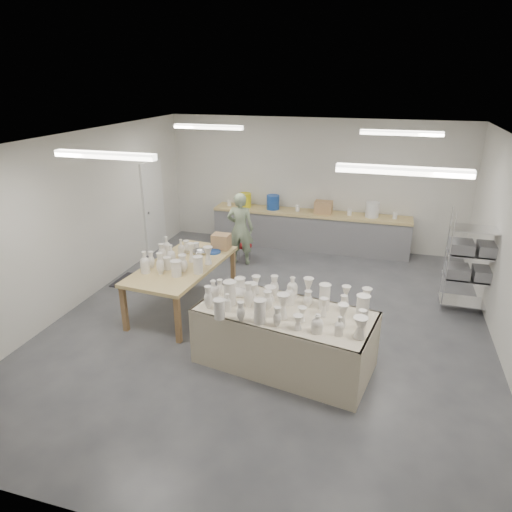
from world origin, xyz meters
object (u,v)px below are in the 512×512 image
(potter, at_px, (240,229))
(red_stool, at_px, (244,246))
(drying_table, at_px, (284,335))
(work_table, at_px, (184,262))

(potter, xyz_separation_m, red_stool, (-0.00, 0.27, -0.51))
(drying_table, xyz_separation_m, potter, (-1.77, 3.44, 0.33))
(work_table, bearing_deg, red_stool, 87.83)
(drying_table, bearing_deg, work_table, 159.63)
(red_stool, bearing_deg, drying_table, -64.53)
(drying_table, bearing_deg, potter, 127.55)
(work_table, height_order, red_stool, work_table)
(drying_table, distance_m, potter, 3.88)
(red_stool, bearing_deg, work_table, -97.00)
(work_table, xyz_separation_m, potter, (0.30, 2.21, -0.06))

